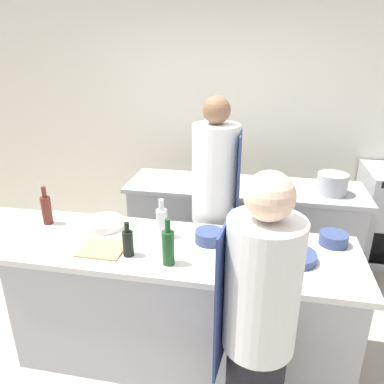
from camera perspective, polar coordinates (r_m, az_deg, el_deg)
The scene contains 18 objects.
ground_plane at distance 3.00m, azimuth -1.39°, elevation -23.22°, with size 16.00×16.00×0.00m, color #A89E8E.
wall_back at distance 4.29m, azimuth 4.66°, elevation 11.95°, with size 8.00×0.06×2.80m.
prep_counter at distance 2.70m, azimuth -1.48°, elevation -16.53°, with size 2.29×0.73×0.89m.
pass_counter at distance 3.70m, azimuth 7.61°, elevation -5.40°, with size 2.19×0.64×0.89m.
chef_at_prep_near at distance 1.95m, azimuth 9.98°, elevation -20.23°, with size 0.38×0.36×1.64m.
chef_at_stove at distance 2.95m, azimuth 3.47°, elevation -2.82°, with size 0.37×0.35×1.78m.
bottle_olive_oil at distance 2.28m, azimuth 9.22°, elevation -7.88°, with size 0.07×0.07×0.29m.
bottle_vinegar at distance 2.92m, azimuth -21.29°, elevation -2.43°, with size 0.07×0.07×0.29m.
bottle_wine at distance 2.36m, azimuth -9.73°, elevation -7.58°, with size 0.07×0.07×0.23m.
bottle_cooking_oil at distance 2.54m, azimuth -4.62°, elevation -4.60°, with size 0.08×0.08×0.28m.
bottle_sauce at distance 2.23m, azimuth -3.64°, elevation -8.26°, with size 0.07×0.07×0.30m.
bowl_mixing_large at distance 2.64m, azimuth 20.76°, elevation -6.69°, with size 0.19×0.19×0.08m.
bowl_prep_small at distance 2.77m, azimuth -13.29°, elevation -4.69°, with size 0.28×0.28×0.06m.
bowl_ceramic_blue at distance 2.50m, azimuth 2.65°, elevation -6.78°, with size 0.19×0.19×0.08m.
bowl_wooden_salad at distance 2.39m, azimuth 15.45°, elevation -9.44°, with size 0.26×0.26×0.05m.
cup at distance 2.48m, azimuth 11.63°, elevation -7.37°, with size 0.07×0.07×0.09m.
cutting_board at distance 2.49m, azimuth -13.47°, elevation -8.42°, with size 0.28×0.24×0.01m.
stockpot at distance 3.49m, azimuth 20.59°, elevation 1.18°, with size 0.26×0.26×0.18m.
Camera 1 is at (0.47, -2.07, 2.11)m, focal length 35.00 mm.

